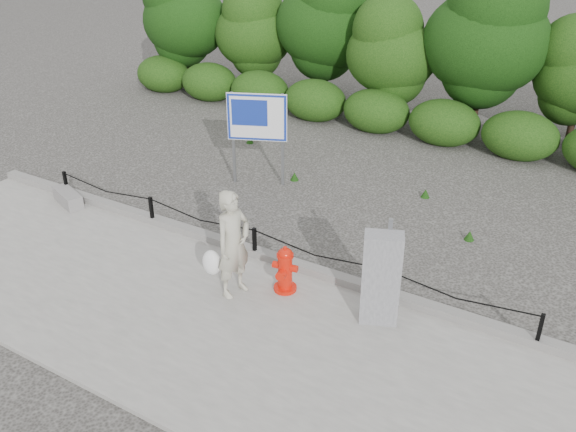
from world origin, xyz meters
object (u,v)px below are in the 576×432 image
(fire_hydrant, at_px, (285,270))
(pedestrian, at_px, (232,245))
(advertising_sign, at_px, (257,121))
(concrete_block, at_px, (68,198))
(utility_cabinet, at_px, (381,278))

(fire_hydrant, height_order, pedestrian, pedestrian)
(advertising_sign, bearing_deg, fire_hydrant, -74.39)
(concrete_block, relative_size, utility_cabinet, 0.55)
(pedestrian, distance_m, concrete_block, 5.14)
(concrete_block, bearing_deg, fire_hydrant, -3.81)
(concrete_block, bearing_deg, utility_cabinet, -2.51)
(concrete_block, height_order, utility_cabinet, utility_cabinet)
(pedestrian, bearing_deg, advertising_sign, 38.29)
(utility_cabinet, bearing_deg, pedestrian, 170.15)
(pedestrian, distance_m, advertising_sign, 4.59)
(fire_hydrant, relative_size, pedestrian, 0.45)
(utility_cabinet, relative_size, advertising_sign, 0.78)
(pedestrian, relative_size, advertising_sign, 0.86)
(concrete_block, distance_m, utility_cabinet, 7.43)
(fire_hydrant, bearing_deg, pedestrian, -154.45)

